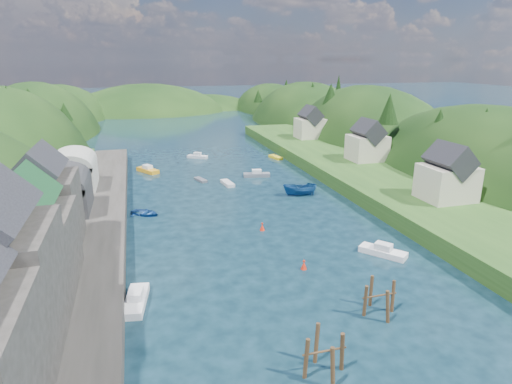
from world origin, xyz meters
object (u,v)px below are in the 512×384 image
object	(u,v)px
channel_buoy_near	(304,265)
channel_buoy_far	(262,227)
piling_cluster_near	(324,358)
piling_cluster_far	(379,301)

from	to	relation	value
channel_buoy_near	channel_buoy_far	bearing A→B (deg)	95.66
channel_buoy_far	piling_cluster_near	bearing A→B (deg)	-97.45
channel_buoy_near	channel_buoy_far	size ratio (longest dim) A/B	1.00
piling_cluster_far	channel_buoy_near	world-z (taller)	piling_cluster_far
channel_buoy_near	piling_cluster_far	bearing A→B (deg)	-71.76
piling_cluster_far	channel_buoy_near	xyz separation A→B (m)	(-3.23, 9.80, -0.77)
piling_cluster_near	piling_cluster_far	world-z (taller)	piling_cluster_near
piling_cluster_near	channel_buoy_near	bearing A→B (deg)	72.98
piling_cluster_near	channel_buoy_near	size ratio (longest dim) A/B	3.51
piling_cluster_near	channel_buoy_far	distance (m)	27.78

